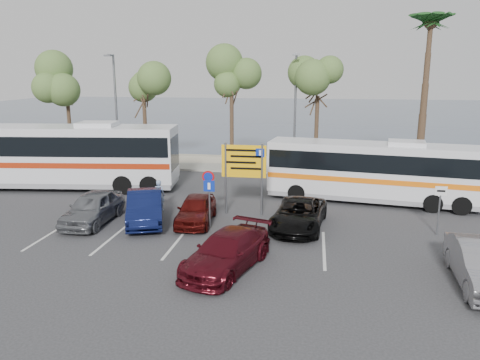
# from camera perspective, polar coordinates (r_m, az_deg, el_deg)

# --- Properties ---
(ground) EXTENTS (120.00, 120.00, 0.00)m
(ground) POSITION_cam_1_polar(r_m,az_deg,el_deg) (20.68, -3.64, -6.66)
(ground) COLOR #2E2E30
(ground) RESTS_ON ground
(kerb_strip) EXTENTS (44.00, 2.40, 0.15)m
(kerb_strip) POSITION_cam_1_polar(r_m,az_deg,el_deg) (33.97, 1.50, 1.38)
(kerb_strip) COLOR gray
(kerb_strip) RESTS_ON ground
(seawall) EXTENTS (48.00, 0.80, 0.60)m
(seawall) POSITION_cam_1_polar(r_m,az_deg,el_deg) (35.88, 1.92, 2.37)
(seawall) COLOR gray
(seawall) RESTS_ON ground
(sea) EXTENTS (140.00, 140.00, 0.00)m
(sea) POSITION_cam_1_polar(r_m,az_deg,el_deg) (79.40, 5.91, 8.02)
(sea) COLOR #3A475E
(sea) RESTS_ON ground
(tree_far_left) EXTENTS (3.20, 3.20, 7.60)m
(tree_far_left) POSITION_cam_1_polar(r_m,az_deg,el_deg) (37.74, -20.47, 11.32)
(tree_far_left) COLOR #382619
(tree_far_left) RESTS_ON kerb_strip
(tree_left) EXTENTS (3.20, 3.20, 7.20)m
(tree_left) POSITION_cam_1_polar(r_m,az_deg,el_deg) (35.22, -11.71, 11.26)
(tree_left) COLOR #382619
(tree_left) RESTS_ON kerb_strip
(tree_mid) EXTENTS (3.20, 3.20, 8.00)m
(tree_mid) POSITION_cam_1_polar(r_m,az_deg,el_deg) (33.49, -1.04, 12.55)
(tree_mid) COLOR #382619
(tree_mid) RESTS_ON kerb_strip
(tree_right) EXTENTS (3.20, 3.20, 7.40)m
(tree_right) POSITION_cam_1_polar(r_m,az_deg,el_deg) (32.99, 9.50, 11.52)
(tree_right) COLOR #382619
(tree_right) RESTS_ON kerb_strip
(palm_tree) EXTENTS (4.80, 4.80, 11.20)m
(palm_tree) POSITION_cam_1_polar(r_m,az_deg,el_deg) (33.87, 22.23, 17.08)
(palm_tree) COLOR #382619
(palm_tree) RESTS_ON kerb_strip
(street_lamp_left) EXTENTS (0.45, 1.15, 8.01)m
(street_lamp_left) POSITION_cam_1_polar(r_m,az_deg,el_deg) (35.60, -14.93, 8.84)
(street_lamp_left) COLOR slate
(street_lamp_left) RESTS_ON kerb_strip
(street_lamp_right) EXTENTS (0.45, 1.15, 8.01)m
(street_lamp_right) POSITION_cam_1_polar(r_m,az_deg,el_deg) (32.61, 6.73, 8.83)
(street_lamp_right) COLOR slate
(street_lamp_right) RESTS_ON kerb_strip
(direction_sign) EXTENTS (2.20, 0.12, 3.60)m
(direction_sign) POSITION_cam_1_polar(r_m,az_deg,el_deg) (22.88, 0.47, 1.63)
(direction_sign) COLOR slate
(direction_sign) RESTS_ON ground
(sign_no_stop) EXTENTS (0.60, 0.08, 2.35)m
(sign_no_stop) POSITION_cam_1_polar(r_m,az_deg,el_deg) (22.58, -3.87, -0.78)
(sign_no_stop) COLOR slate
(sign_no_stop) RESTS_ON ground
(sign_parking) EXTENTS (0.50, 0.07, 2.25)m
(sign_parking) POSITION_cam_1_polar(r_m,az_deg,el_deg) (21.02, -3.76, -2.13)
(sign_parking) COLOR slate
(sign_parking) RESTS_ON ground
(sign_taxi) EXTENTS (0.50, 0.07, 2.20)m
(sign_taxi) POSITION_cam_1_polar(r_m,az_deg,el_deg) (21.91, 23.17, -2.69)
(sign_taxi) COLOR slate
(sign_taxi) RESTS_ON ground
(lane_markings) EXTENTS (12.02, 4.20, 0.01)m
(lane_markings) POSITION_cam_1_polar(r_m,az_deg,el_deg) (20.05, -7.47, -7.39)
(lane_markings) COLOR silver
(lane_markings) RESTS_ON ground
(coach_bus_left) EXTENTS (13.28, 4.25, 4.07)m
(coach_bus_left) POSITION_cam_1_polar(r_m,az_deg,el_deg) (30.05, -20.27, 2.53)
(coach_bus_left) COLOR silver
(coach_bus_left) RESTS_ON ground
(coach_bus_right) EXTENTS (11.30, 4.01, 3.45)m
(coach_bus_right) POSITION_cam_1_polar(r_m,az_deg,el_deg) (26.24, 15.75, 0.77)
(coach_bus_right) COLOR silver
(coach_bus_right) RESTS_ON ground
(car_silver_a) EXTENTS (1.76, 4.34, 1.48)m
(car_silver_a) POSITION_cam_1_polar(r_m,az_deg,el_deg) (23.04, -17.52, -3.25)
(car_silver_a) COLOR slate
(car_silver_a) RESTS_ON ground
(car_blue) EXTENTS (2.97, 4.79, 1.49)m
(car_blue) POSITION_cam_1_polar(r_m,az_deg,el_deg) (22.49, -11.53, -3.27)
(car_blue) COLOR #0E1643
(car_blue) RESTS_ON ground
(car_maroon) EXTENTS (3.20, 4.98, 1.34)m
(car_maroon) POSITION_cam_1_polar(r_m,az_deg,el_deg) (16.98, -1.64, -8.74)
(car_maroon) COLOR #500D16
(car_maroon) RESTS_ON ground
(car_red) EXTENTS (1.81, 3.98, 1.33)m
(car_red) POSITION_cam_1_polar(r_m,az_deg,el_deg) (22.09, -5.38, -3.58)
(car_red) COLOR #4C0C0A
(car_red) RESTS_ON ground
(suv_black) EXTENTS (2.70, 4.92, 1.31)m
(suv_black) POSITION_cam_1_polar(r_m,az_deg,el_deg) (21.44, 7.18, -4.17)
(suv_black) COLOR black
(suv_black) RESTS_ON ground
(pedestrian_near) EXTENTS (0.60, 0.41, 1.60)m
(pedestrian_near) POSITION_cam_1_polar(r_m,az_deg,el_deg) (24.33, -9.84, -1.82)
(pedestrian_near) COLOR #8097BA
(pedestrian_near) RESTS_ON ground
(pedestrian_far) EXTENTS (1.11, 1.19, 1.96)m
(pedestrian_far) POSITION_cam_1_polar(r_m,az_deg,el_deg) (26.23, 12.43, -0.44)
(pedestrian_far) COLOR #2D2F43
(pedestrian_far) RESTS_ON ground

